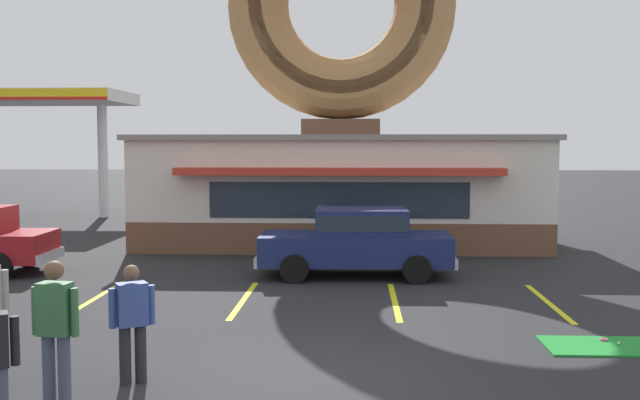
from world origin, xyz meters
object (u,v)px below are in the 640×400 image
car_navy (357,240)px  pedestrian_blue_sweater_man (132,319)px  golf_ball (619,343)px  trash_bin (156,235)px  pedestrian_clipboard_woman (55,325)px

car_navy → pedestrian_blue_sweater_man: 8.50m
golf_ball → pedestrian_blue_sweater_man: pedestrian_blue_sweater_man is taller
car_navy → trash_bin: size_ratio=4.70×
trash_bin → golf_ball: bearing=-44.2°
car_navy → pedestrian_clipboard_woman: (-3.58, -8.84, 0.10)m
golf_ball → car_navy: 7.15m
pedestrian_blue_sweater_man → trash_bin: pedestrian_blue_sweater_man is taller
golf_ball → trash_bin: bearing=135.8°
golf_ball → trash_bin: 13.58m
car_navy → trash_bin: car_navy is taller
golf_ball → pedestrian_clipboard_woman: (-7.57, -2.96, 0.92)m
pedestrian_blue_sweater_man → trash_bin: bearing=103.7°
golf_ball → pedestrian_blue_sweater_man: bearing=-163.0°
golf_ball → pedestrian_blue_sweater_man: (-6.92, -2.11, 0.80)m
pedestrian_clipboard_woman → trash_bin: (-2.16, 12.43, -0.47)m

